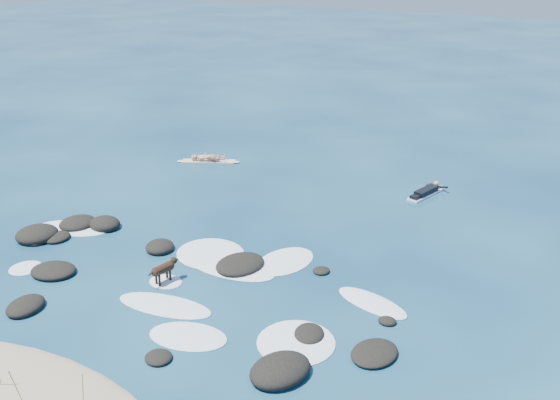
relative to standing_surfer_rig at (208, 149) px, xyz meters
The scene contains 6 objects.
ground 10.13m from the standing_surfer_rig, 57.12° to the right, with size 160.00×160.00×0.00m, color #0A2642.
reef_rocks 10.96m from the standing_surfer_rig, 67.44° to the right, with size 14.73×7.06×0.58m.
breaking_foam 11.34m from the standing_surfer_rig, 55.82° to the right, with size 14.45×7.23×0.12m.
standing_surfer_rig is the anchor object (origin of this frame).
paddling_surfer_rig 10.51m from the standing_surfer_rig, ahead, with size 1.31×2.38×0.42m.
dog 11.47m from the standing_surfer_rig, 62.99° to the right, with size 0.48×1.20×0.77m.
Camera 1 is at (10.82, -15.13, 9.90)m, focal length 40.00 mm.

